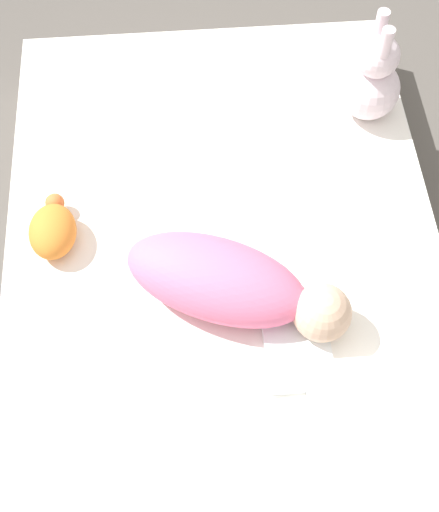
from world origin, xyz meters
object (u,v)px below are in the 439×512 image
object	(u,v)px
bunny_plush	(372,80)
pillow	(403,441)
swaddled_baby	(232,284)
turtle_plush	(53,230)

from	to	relation	value
bunny_plush	pillow	bearing A→B (deg)	174.09
swaddled_baby	pillow	bearing A→B (deg)	-25.62
pillow	turtle_plush	size ratio (longest dim) A/B	1.88
pillow	turtle_plush	distance (m)	0.95
swaddled_baby	pillow	distance (m)	0.50
swaddled_baby	turtle_plush	world-z (taller)	swaddled_baby
bunny_plush	turtle_plush	distance (m)	0.93
bunny_plush	turtle_plush	xyz separation A→B (m)	(-0.36, 0.85, -0.07)
pillow	bunny_plush	size ratio (longest dim) A/B	1.14
pillow	bunny_plush	xyz separation A→B (m)	(0.94, -0.10, 0.08)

